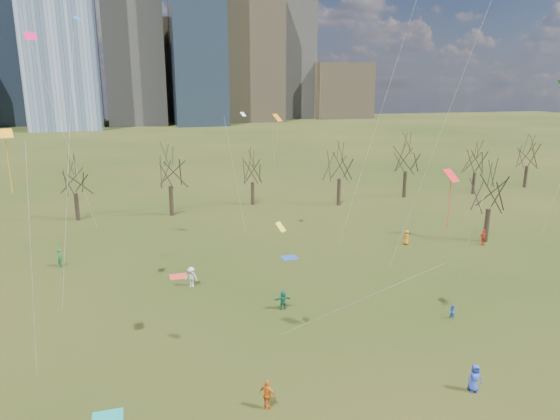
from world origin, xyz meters
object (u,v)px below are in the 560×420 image
object	(u,v)px
blanket_teal	(108,419)
person_4	(268,395)
blanket_crimson	(178,277)
person_0	(475,378)
blanket_navy	(290,258)

from	to	relation	value
blanket_teal	person_4	distance (m)	8.58
person_4	blanket_crimson	bearing A→B (deg)	-35.97
blanket_teal	person_0	world-z (taller)	person_0
blanket_navy	person_0	size ratio (longest dim) A/B	0.95
blanket_crimson	person_0	xyz separation A→B (m)	(14.71, -22.86, 0.83)
blanket_navy	blanket_crimson	distance (m)	11.60
blanket_navy	blanket_crimson	xyz separation A→B (m)	(-11.42, -2.00, 0.00)
blanket_navy	blanket_crimson	bearing A→B (deg)	-170.05
blanket_teal	person_0	bearing A→B (deg)	-9.58
blanket_navy	person_0	world-z (taller)	person_0
blanket_teal	blanket_navy	size ratio (longest dim) A/B	1.00
blanket_teal	blanket_navy	distance (m)	27.34
blanket_crimson	person_4	bearing A→B (deg)	-82.27
blanket_crimson	person_4	distance (m)	21.25
blanket_teal	blanket_crimson	bearing A→B (deg)	74.12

